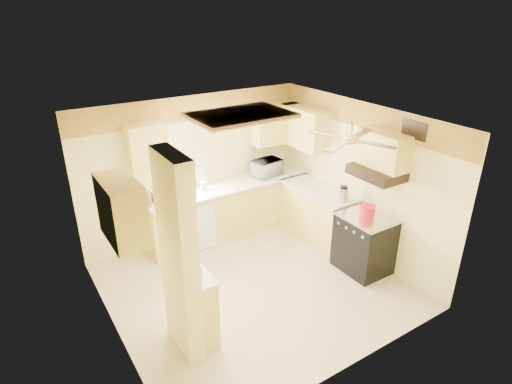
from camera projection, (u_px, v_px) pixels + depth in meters
floor at (254, 285)px, 6.38m from camera, size 4.00×4.00×0.00m
ceiling at (254, 121)px, 5.36m from camera, size 4.00×4.00×0.00m
wall_back at (195, 169)px, 7.33m from camera, size 4.00×0.00×4.00m
wall_front at (353, 280)px, 4.41m from camera, size 4.00×0.00×4.00m
wall_left at (107, 253)px, 4.88m from camera, size 0.00×3.80×3.80m
wall_right at (359, 180)px, 6.86m from camera, size 0.00×3.80×3.80m
wallpaper_border at (191, 108)px, 6.88m from camera, size 4.00×0.02×0.40m
partition_column at (179, 258)px, 4.78m from camera, size 0.20×0.70×2.50m
partition_ledge at (200, 308)px, 5.22m from camera, size 0.25×0.55×0.90m
ledge_top at (198, 277)px, 5.03m from camera, size 0.28×0.58×0.04m
lower_cabinets_back at (230, 210)px, 7.67m from camera, size 3.00×0.60×0.90m
lower_cabinets_right at (317, 215)px, 7.50m from camera, size 0.60×1.40×0.90m
countertop_back at (229, 186)px, 7.47m from camera, size 3.04×0.64×0.04m
countertop_right at (319, 190)px, 7.30m from camera, size 0.64×1.44×0.04m
dishwasher_panel at (200, 229)px, 7.07m from camera, size 0.58×0.02×0.80m
window at (180, 155)px, 7.07m from camera, size 0.92×0.02×1.02m
upper_cab_back_left at (147, 146)px, 6.53m from camera, size 0.60×0.35×0.70m
upper_cab_back_right at (275, 124)px, 7.71m from camera, size 0.90×0.35×0.70m
upper_cab_right at (303, 127)px, 7.48m from camera, size 0.35×1.00×0.70m
upper_cab_left_wall at (122, 211)px, 4.53m from camera, size 0.35×0.75×0.70m
upper_cab_over_stove at (383, 150)px, 6.06m from camera, size 0.35×0.76×0.52m
stove at (364, 243)px, 6.60m from camera, size 0.68×0.77×0.92m
range_hood at (376, 173)px, 6.15m from camera, size 0.50×0.76×0.14m
poster_menu at (184, 208)px, 4.59m from camera, size 0.02×0.42×0.57m
poster_nashville at (188, 259)px, 4.86m from camera, size 0.02×0.42×0.57m
ceiling_light_panel at (240, 116)px, 5.81m from camera, size 1.35×0.95×0.06m
ceiling_fan at (350, 139)px, 5.40m from camera, size 1.15×1.15×0.26m
vent_grate at (414, 130)px, 5.72m from camera, size 0.02×0.40×0.25m
microwave at (267, 168)px, 7.81m from camera, size 0.58×0.43×0.30m
bowl at (195, 275)px, 4.98m from camera, size 0.26×0.26×0.05m
dutch_oven at (367, 211)px, 6.43m from camera, size 0.24×0.24×0.16m
kettle at (343, 194)px, 6.82m from camera, size 0.17×0.17×0.26m
dish_rack at (158, 197)px, 6.81m from camera, size 0.39×0.31×0.21m
utensil_crock at (203, 186)px, 7.26m from camera, size 0.11×0.11×0.21m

